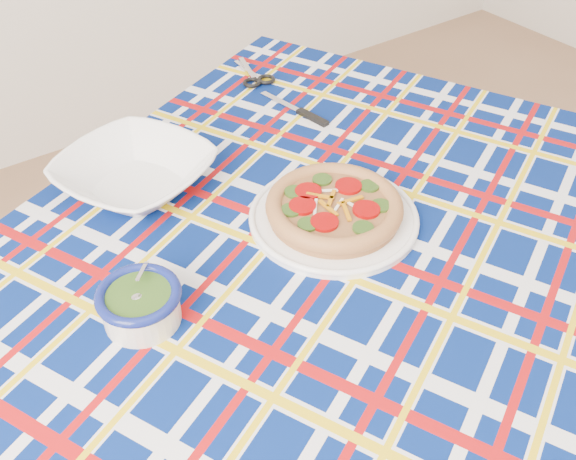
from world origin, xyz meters
TOP-DOWN VIEW (x-y plane):
  - dining_table at (-0.45, 0.41)m, footprint 1.67×1.41m
  - tablecloth at (-0.45, 0.41)m, footprint 1.70×1.45m
  - main_focaccia_plate at (-0.29, 0.46)m, footprint 0.36×0.36m
  - pesto_bowl at (-0.64, 0.44)m, footprint 0.15×0.15m
  - serving_bowl at (-0.51, 0.72)m, footprint 0.33×0.33m
  - table_knife at (-0.14, 0.82)m, footprint 0.05×0.20m
  - kitchen_scissors at (-0.12, 0.98)m, footprint 0.10×0.17m

SIDE VIEW (x-z plane):
  - dining_table at x=-0.45m, z-range 0.27..0.94m
  - tablecloth at x=-0.45m, z-range 0.58..0.67m
  - table_knife at x=-0.14m, z-range 0.67..0.68m
  - kitchen_scissors at x=-0.12m, z-range 0.67..0.69m
  - main_focaccia_plate at x=-0.29m, z-range 0.67..0.73m
  - serving_bowl at x=-0.51m, z-range 0.67..0.73m
  - pesto_bowl at x=-0.64m, z-range 0.67..0.74m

